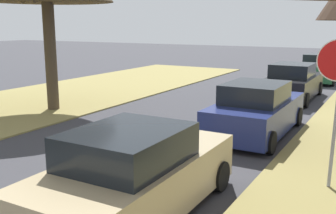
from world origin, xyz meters
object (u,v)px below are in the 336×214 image
at_px(parked_sedan_navy, 256,111).
at_px(parked_sedan_tan, 135,176).
at_px(parked_sedan_black, 293,83).
at_px(parked_sedan_green, 321,69).

bearing_deg(parked_sedan_navy, parked_sedan_tan, -92.26).
distance_m(parked_sedan_black, parked_sedan_green, 6.43).
distance_m(parked_sedan_tan, parked_sedan_black, 12.39).
distance_m(parked_sedan_navy, parked_sedan_green, 12.78).
height_order(parked_sedan_tan, parked_sedan_green, same).
bearing_deg(parked_sedan_green, parked_sedan_black, -91.29).
height_order(parked_sedan_tan, parked_sedan_black, same).
height_order(parked_sedan_black, parked_sedan_green, same).
bearing_deg(parked_sedan_tan, parked_sedan_black, 90.50).
bearing_deg(parked_sedan_black, parked_sedan_tan, -89.50).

